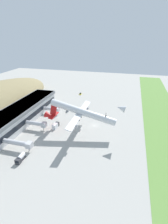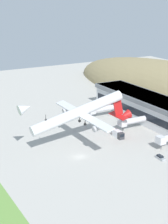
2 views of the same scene
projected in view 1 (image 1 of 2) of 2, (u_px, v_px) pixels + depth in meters
name	position (u px, v px, depth m)	size (l,w,h in m)	color
ground_plane	(94.00, 125.00, 116.32)	(345.66, 345.66, 0.00)	#ADAAA3
grass_strip_foreground	(167.00, 135.00, 105.50)	(311.09, 26.73, 0.08)	#669342
terminal_building	(16.00, 117.00, 113.70)	(87.94, 16.95, 11.54)	silver
jetway_0	(19.00, 143.00, 90.60)	(3.38, 16.60, 5.43)	silver
jetway_1	(37.00, 124.00, 110.16)	(3.38, 13.76, 5.43)	silver
jetway_2	(52.00, 109.00, 131.37)	(3.38, 12.39, 5.43)	silver
cargo_airplane	(81.00, 112.00, 103.29)	(41.41, 49.52, 15.01)	silver
service_car_0	(80.00, 94.00, 175.20)	(3.91, 1.83, 1.63)	gold
service_car_1	(68.00, 111.00, 136.44)	(4.56, 1.93, 1.47)	#999EA3
fuel_truck	(20.00, 158.00, 83.65)	(6.32, 2.47, 3.09)	#333338
box_truck	(56.00, 125.00, 113.30)	(6.48, 2.72, 2.96)	#333338
traffic_cone_0	(77.00, 106.00, 145.99)	(0.52, 0.52, 0.58)	orange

